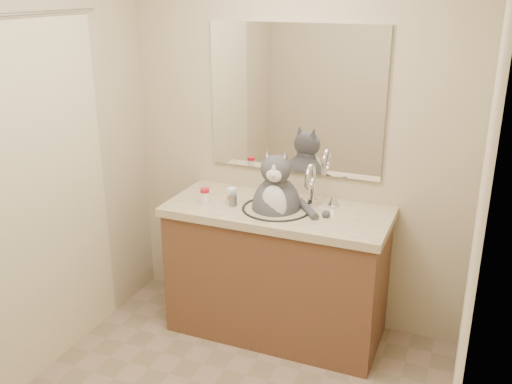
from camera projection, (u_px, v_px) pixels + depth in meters
room at (201, 208)px, 2.45m from camera, size 2.22×2.52×2.42m
vanity at (277, 268)px, 3.54m from camera, size 1.34×0.59×1.12m
mirror at (295, 100)px, 3.43m from camera, size 1.10×0.02×0.90m
shower_curtain at (32, 204)px, 2.96m from camera, size 0.02×1.30×1.93m
cat at (276, 204)px, 3.39m from camera, size 0.47×0.38×0.58m
pill_bottle_redcap at (205, 196)px, 3.45m from camera, size 0.07×0.07×0.10m
pill_bottle_orange at (232, 196)px, 3.46m from camera, size 0.06×0.06×0.10m
grey_canister at (233, 200)px, 3.42m from camera, size 0.06×0.06×0.07m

